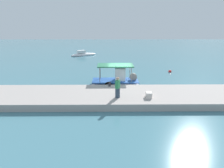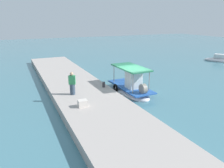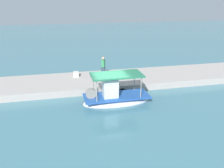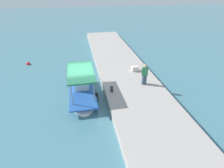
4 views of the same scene
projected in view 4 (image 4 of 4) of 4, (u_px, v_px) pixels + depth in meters
ground_plane at (85, 93)px, 15.21m from camera, size 120.00×120.00×0.00m
dock_quay at (131, 86)px, 15.74m from camera, size 36.00×4.89×0.61m
main_fishing_boat at (82, 92)px, 14.64m from camera, size 5.28×2.21×2.65m
fisherman_near_bollard at (145, 75)px, 14.99m from camera, size 0.52×0.57×1.78m
mooring_bollard at (112, 89)px, 14.20m from camera, size 0.24×0.24×0.46m
cargo_crate at (135, 69)px, 17.54m from camera, size 0.51×0.62×0.46m
marker_buoy at (28, 64)px, 20.49m from camera, size 0.43×0.43×0.43m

